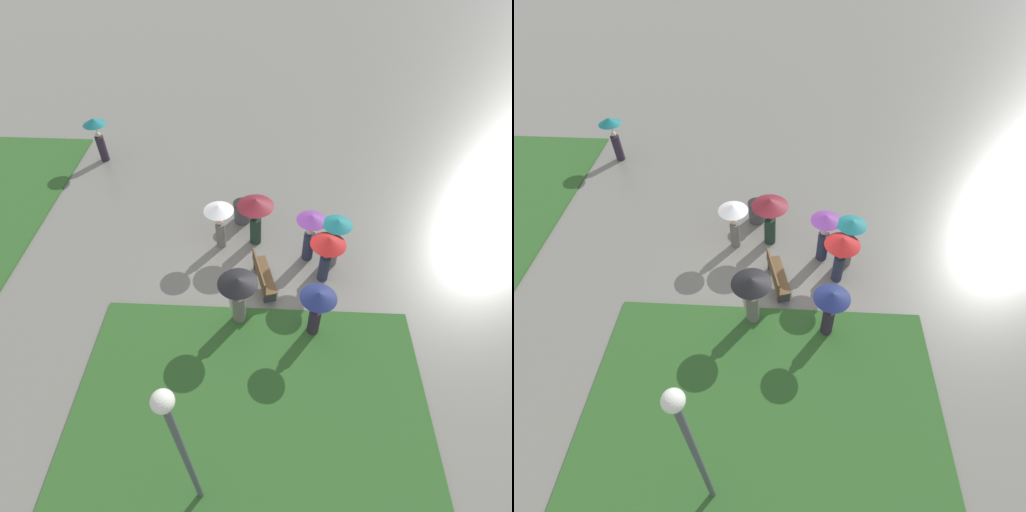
# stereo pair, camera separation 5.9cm
# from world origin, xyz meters

# --- Properties ---
(ground_plane) EXTENTS (90.00, 90.00, 0.00)m
(ground_plane) POSITION_xyz_m (0.00, 0.00, 0.00)
(ground_plane) COLOR slate
(lawn_patch_near) EXTENTS (8.35, 8.76, 0.06)m
(lawn_patch_near) POSITION_xyz_m (-5.20, 0.15, 0.03)
(lawn_patch_near) COLOR #2D5B26
(lawn_patch_near) RESTS_ON ground_plane
(park_bench) EXTENTS (1.62, 0.83, 0.90)m
(park_bench) POSITION_xyz_m (-0.06, -0.00, 0.46)
(park_bench) COLOR brown
(park_bench) RESTS_ON ground_plane
(lamp_post) EXTENTS (0.32, 0.32, 5.02)m
(lamp_post) POSITION_xyz_m (-5.93, 1.08, 3.17)
(lamp_post) COLOR #474C51
(lamp_post) RESTS_ON ground_plane
(trash_bin) EXTENTS (0.63, 0.63, 0.79)m
(trash_bin) POSITION_xyz_m (2.92, 0.83, 0.40)
(trash_bin) COLOR #4C4C51
(trash_bin) RESTS_ON ground_plane
(crowd_person_navy) EXTENTS (0.97, 0.97, 1.78)m
(crowd_person_navy) POSITION_xyz_m (-1.70, -1.49, 1.25)
(crowd_person_navy) COLOR #2D2333
(crowd_person_navy) RESTS_ON ground_plane
(crowd_person_red) EXTENTS (1.06, 1.06, 1.80)m
(crowd_person_red) POSITION_xyz_m (0.28, -1.89, 1.35)
(crowd_person_red) COLOR #282D47
(crowd_person_red) RESTS_ON ground_plane
(crowd_person_white) EXTENTS (0.96, 0.96, 1.76)m
(crowd_person_white) POSITION_xyz_m (1.60, 1.45, 1.27)
(crowd_person_white) COLOR slate
(crowd_person_white) RESTS_ON ground_plane
(crowd_person_teal) EXTENTS (0.92, 0.92, 1.86)m
(crowd_person_teal) POSITION_xyz_m (0.99, -2.20, 1.14)
(crowd_person_teal) COLOR slate
(crowd_person_teal) RESTS_ON ground_plane
(crowd_person_purple) EXTENTS (0.94, 0.94, 1.85)m
(crowd_person_purple) POSITION_xyz_m (1.17, -1.44, 1.23)
(crowd_person_purple) COLOR #282D47
(crowd_person_purple) RESTS_ON ground_plane
(crowd_person_maroon) EXTENTS (1.19, 1.19, 1.86)m
(crowd_person_maroon) POSITION_xyz_m (1.84, 0.30, 1.38)
(crowd_person_maroon) COLOR #1E3328
(crowd_person_maroon) RESTS_ON ground_plane
(crowd_person_black) EXTENTS (1.09, 1.09, 1.83)m
(crowd_person_black) POSITION_xyz_m (-1.39, 0.61, 1.26)
(crowd_person_black) COLOR slate
(crowd_person_black) RESTS_ON ground_plane
(lone_walker_mid_plaza) EXTENTS (0.93, 0.93, 1.91)m
(lone_walker_mid_plaza) POSITION_xyz_m (6.52, 7.01, 1.30)
(lone_walker_mid_plaza) COLOR #2D2333
(lone_walker_mid_plaza) RESTS_ON ground_plane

